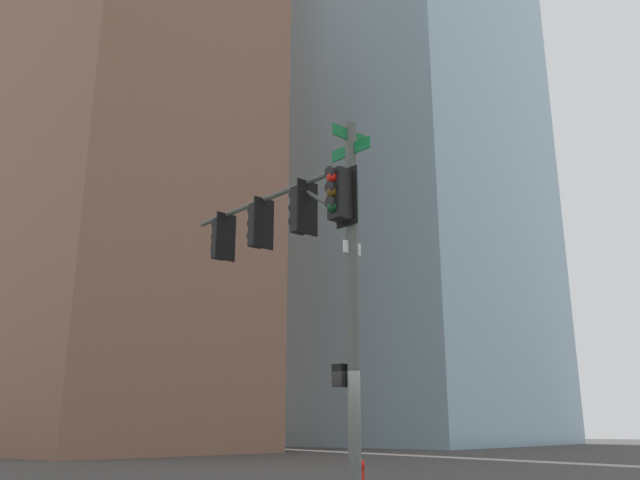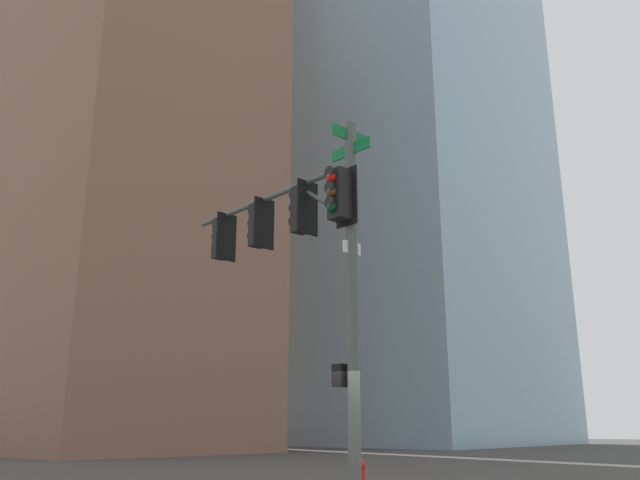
# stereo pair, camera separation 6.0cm
# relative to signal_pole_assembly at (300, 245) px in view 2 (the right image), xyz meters

# --- Properties ---
(signal_pole_assembly) EXTENTS (5.81, 1.45, 7.36)m
(signal_pole_assembly) POSITION_rel_signal_pole_assembly_xyz_m (0.00, 0.00, 0.00)
(signal_pole_assembly) COLOR #4C514C
(signal_pole_assembly) RESTS_ON ground_plane
(fire_hydrant) EXTENTS (0.34, 0.26, 0.87)m
(fire_hydrant) POSITION_rel_signal_pole_assembly_xyz_m (-0.31, 2.33, -4.68)
(fire_hydrant) COLOR red
(fire_hydrant) RESTS_ON ground_plane
(building_brick_nearside) EXTENTS (22.83, 16.10, 54.09)m
(building_brick_nearside) POSITION_rel_signal_pole_assembly_xyz_m (-38.94, 20.30, 21.90)
(building_brick_nearside) COLOR brown
(building_brick_nearside) RESTS_ON ground_plane
(building_brick_midblock) EXTENTS (17.77, 16.08, 35.92)m
(building_brick_midblock) POSITION_rel_signal_pole_assembly_xyz_m (-31.32, 15.69, 12.81)
(building_brick_midblock) COLOR #845B47
(building_brick_midblock) RESTS_ON ground_plane
(building_glass_tower) EXTENTS (27.75, 28.28, 72.55)m
(building_glass_tower) POSITION_rel_signal_pole_assembly_xyz_m (-30.42, 49.13, 31.13)
(building_glass_tower) COLOR #8CB2C6
(building_glass_tower) RESTS_ON ground_plane
(building_brick_farside) EXTENTS (16.91, 15.06, 40.63)m
(building_brick_farside) POSITION_rel_signal_pole_assembly_xyz_m (-50.31, 16.76, 15.17)
(building_brick_farside) COLOR #4C3328
(building_brick_farside) RESTS_ON ground_plane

